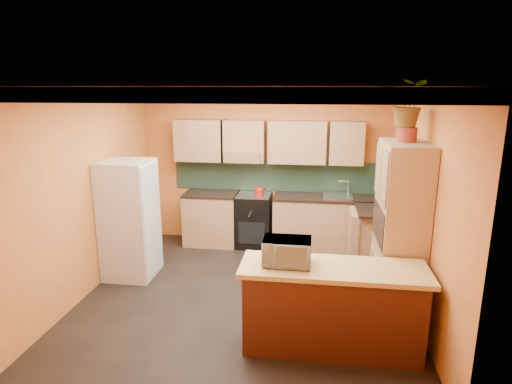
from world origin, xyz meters
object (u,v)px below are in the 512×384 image
breakfast_bar (332,310)px  microwave (287,252)px  fridge (129,220)px  pantry (399,232)px  stove (254,220)px  base_cabinets_back (290,222)px

breakfast_bar → microwave: bearing=180.0°
microwave → breakfast_bar: bearing=-0.2°
fridge → pantry: pantry is taller
stove → fridge: bearing=-137.8°
base_cabinets_back → stove: 0.63m
stove → pantry: (2.01, -2.07, 0.59)m
stove → microwave: size_ratio=1.87×
stove → fridge: (-1.59, -1.44, 0.39)m
breakfast_bar → fridge: bearing=153.1°
pantry → microwave: bearing=-147.2°
fridge → pantry: bearing=-9.8°
fridge → pantry: size_ratio=0.81×
breakfast_bar → microwave: microwave is taller
pantry → microwave: pantry is taller
breakfast_bar → pantry: bearing=46.2°
breakfast_bar → microwave: size_ratio=3.69×
breakfast_bar → microwave: 0.79m
fridge → breakfast_bar: fridge is taller
fridge → microwave: (2.35, -1.43, 0.21)m
pantry → microwave: size_ratio=4.31×
stove → microwave: microwave is taller
base_cabinets_back → stove: (-0.62, -0.00, 0.02)m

